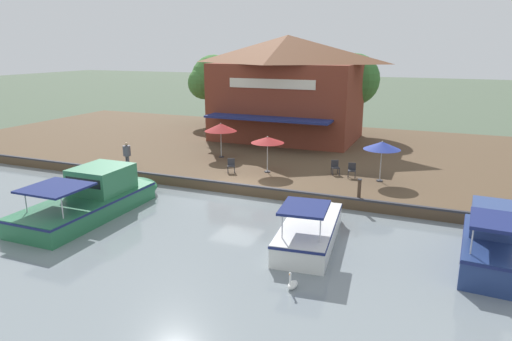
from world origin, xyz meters
TOP-DOWN VIEW (x-y plane):
  - ground_plane at (0.00, 0.00)m, footprint 220.00×220.00m
  - quay_deck at (-11.00, 0.00)m, footprint 22.00×56.00m
  - quay_edge_fender at (-0.10, 0.00)m, footprint 0.20×50.40m
  - waterfront_restaurant at (-13.91, -1.88)m, footprint 9.27×11.88m
  - patio_umbrella_mid_patio_right at (-3.96, 7.18)m, footprint 2.07×2.07m
  - patio_umbrella_near_quay_edge at (-3.32, 0.53)m, footprint 2.02×2.02m
  - patio_umbrella_mid_patio_left at (-5.72, -3.84)m, footprint 2.22×2.22m
  - cafe_chair_facing_river at (-2.40, -1.48)m, footprint 0.58×0.58m
  - cafe_chair_back_row_seat at (-4.14, 5.54)m, footprint 0.51×0.51m
  - cafe_chair_mid_patio at (-4.43, 4.48)m, footprint 0.59×0.59m
  - person_at_quay_edge at (-0.77, -7.95)m, footprint 0.47×0.47m
  - motorboat_second_along at (4.95, -5.32)m, footprint 8.55×3.05m
  - motorboat_distant_upstream at (3.57, 12.30)m, footprint 5.78×2.14m
  - motorboat_outer_channel at (4.10, 5.46)m, footprint 6.63×2.70m
  - mooring_post at (-0.35, 6.65)m, footprint 0.22×0.22m
  - swan at (8.52, 6.05)m, footprint 0.62×0.35m
  - tree_behind_restaurant at (-18.07, 2.53)m, footprint 4.65×4.43m
  - tree_upstream_bank at (-18.28, -11.14)m, footprint 4.69×4.46m

SIDE VIEW (x-z plane):
  - ground_plane at x=0.00m, z-range 0.00..0.00m
  - swan at x=8.52m, z-range -0.12..0.57m
  - quay_deck at x=-11.00m, z-range 0.00..0.60m
  - motorboat_outer_channel at x=4.10m, z-range -0.42..1.64m
  - quay_edge_fender at x=-0.10m, z-range 0.60..0.70m
  - motorboat_second_along at x=4.95m, z-range -0.27..1.91m
  - motorboat_distant_upstream at x=3.57m, z-range -0.23..2.03m
  - cafe_chair_facing_river at x=-2.40m, z-range 0.65..1.50m
  - cafe_chair_back_row_seat at x=-4.14m, z-range 0.65..1.50m
  - cafe_chair_mid_patio at x=-4.43m, z-range 0.65..1.50m
  - mooring_post at x=-0.35m, z-range 0.61..1.65m
  - person_at_quay_edge at x=-0.77m, z-range 0.81..2.49m
  - patio_umbrella_near_quay_edge at x=-3.32m, z-range 1.49..3.73m
  - patio_umbrella_mid_patio_right at x=-3.96m, z-range 1.51..3.85m
  - patio_umbrella_mid_patio_left at x=-5.72m, z-range 1.50..3.91m
  - waterfront_restaurant at x=-13.91m, z-range 0.67..9.02m
  - tree_upstream_bank at x=-18.28m, z-range 1.60..8.32m
  - tree_behind_restaurant at x=-18.07m, z-range 1.72..8.64m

